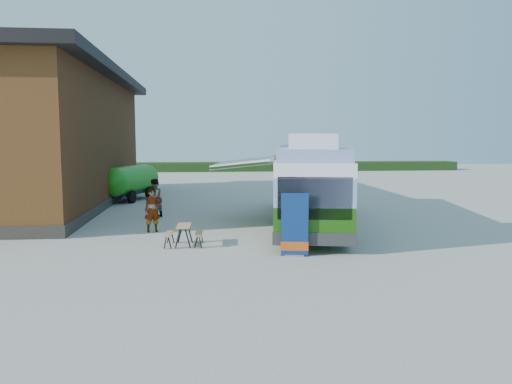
{
  "coord_description": "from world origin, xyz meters",
  "views": [
    {
      "loc": [
        -1.23,
        -18.89,
        3.72
      ],
      "look_at": [
        0.94,
        2.5,
        1.4
      ],
      "focal_mm": 35.0,
      "sensor_mm": 36.0,
      "label": 1
    }
  ],
  "objects": [
    {
      "name": "barn",
      "position": [
        -10.5,
        10.0,
        3.59
      ],
      "size": [
        9.6,
        21.2,
        7.5
      ],
      "color": "brown",
      "rests_on": "ground"
    },
    {
      "name": "bus",
      "position": [
        3.22,
        2.54,
        1.85
      ],
      "size": [
        4.73,
        12.89,
        3.88
      ],
      "rotation": [
        0.0,
        0.0,
        -0.17
      ],
      "color": "#2C6110",
      "rests_on": "ground"
    },
    {
      "name": "banner",
      "position": [
        1.54,
        -3.61,
        0.83
      ],
      "size": [
        0.87,
        0.28,
        2.02
      ],
      "rotation": [
        0.0,
        0.0,
        -0.17
      ],
      "color": "navy",
      "rests_on": "ground"
    },
    {
      "name": "picnic_table",
      "position": [
        -2.0,
        -1.67,
        0.54
      ],
      "size": [
        1.31,
        1.18,
        0.72
      ],
      "rotation": [
        0.0,
        0.0,
        -0.04
      ],
      "color": "tan",
      "rests_on": "ground"
    },
    {
      "name": "hedge",
      "position": [
        8.0,
        38.0,
        0.5
      ],
      "size": [
        40.0,
        3.0,
        1.0
      ],
      "primitive_type": "cube",
      "color": "#264419",
      "rests_on": "ground"
    },
    {
      "name": "awning",
      "position": [
        0.69,
        2.87,
        2.83
      ],
      "size": [
        3.26,
        4.56,
        0.52
      ],
      "rotation": [
        0.0,
        0.0,
        -0.17
      ],
      "color": "white",
      "rests_on": "ground"
    },
    {
      "name": "ground",
      "position": [
        0.0,
        0.0,
        0.0
      ],
      "size": [
        100.0,
        100.0,
        0.0
      ],
      "primitive_type": "plane",
      "color": "#BCB7AD",
      "rests_on": "ground"
    },
    {
      "name": "slurry_tanker",
      "position": [
        -5.7,
        11.45,
        1.2
      ],
      "size": [
        2.97,
        5.38,
        2.09
      ],
      "rotation": [
        0.0,
        0.0,
        -0.36
      ],
      "color": "#208A19",
      "rests_on": "ground"
    },
    {
      "name": "person_b",
      "position": [
        -3.64,
        4.68,
        0.92
      ],
      "size": [
        1.03,
        1.11,
        1.83
      ],
      "primitive_type": "imported",
      "rotation": [
        0.0,
        0.0,
        -2.05
      ],
      "color": "#999999",
      "rests_on": "ground"
    },
    {
      "name": "person_a",
      "position": [
        -3.35,
        1.05,
        0.88
      ],
      "size": [
        0.74,
        0.6,
        1.75
      ],
      "primitive_type": "imported",
      "rotation": [
        0.0,
        0.0,
        0.33
      ],
      "color": "#999999",
      "rests_on": "ground"
    }
  ]
}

